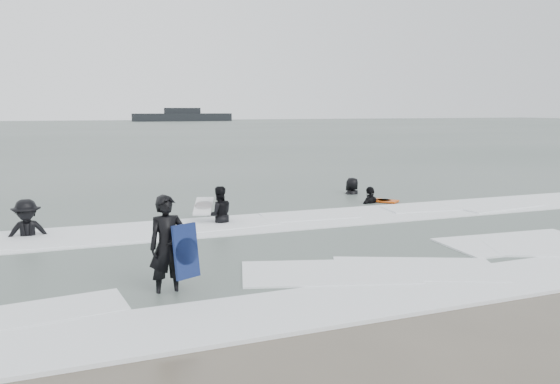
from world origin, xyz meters
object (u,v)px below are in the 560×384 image
object	(u,v)px
surfer_centre	(169,295)
surfer_right_near	(370,204)
surfer_wading	(219,225)
surfer_right_far	(352,195)
vessel_horizon	(182,116)
surfer_breaker	(28,240)

from	to	relation	value
surfer_centre	surfer_right_near	size ratio (longest dim) A/B	1.04
surfer_centre	surfer_wading	size ratio (longest dim) A/B	1.09
surfer_wading	surfer_right_far	world-z (taller)	surfer_right_far
vessel_horizon	surfer_centre	bearing A→B (deg)	-100.45
surfer_wading	surfer_breaker	xyz separation A→B (m)	(-5.03, -0.01, 0.00)
surfer_breaker	surfer_right_near	xyz separation A→B (m)	(10.87, 1.57, 0.00)
surfer_breaker	surfer_centre	bearing A→B (deg)	-64.42
surfer_breaker	vessel_horizon	distance (m)	137.87
surfer_right_far	surfer_centre	bearing A→B (deg)	14.96
surfer_centre	vessel_horizon	distance (m)	142.74
vessel_horizon	surfer_wading	bearing A→B (deg)	-99.92
surfer_right_near	surfer_right_far	world-z (taller)	surfer_right_far
surfer_centre	surfer_breaker	bearing A→B (deg)	109.59
surfer_wading	vessel_horizon	distance (m)	136.90
surfer_centre	surfer_breaker	distance (m)	6.14
surfer_right_far	surfer_breaker	bearing A→B (deg)	-14.15
surfer_centre	surfer_breaker	world-z (taller)	surfer_breaker
surfer_breaker	surfer_wading	bearing A→B (deg)	-0.60
surfer_centre	surfer_right_far	size ratio (longest dim) A/B	1.00
surfer_wading	surfer_right_near	distance (m)	6.05
surfer_right_far	vessel_horizon	distance (m)	132.38
surfer_centre	surfer_right_near	world-z (taller)	surfer_centre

